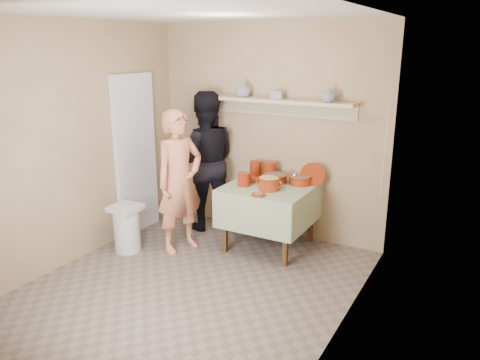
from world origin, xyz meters
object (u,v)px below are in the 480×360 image
Objects in this scene: serving_table at (270,195)px; cazuela_rice at (269,182)px; person_helper at (205,161)px; trash_bin at (127,228)px; person_cook at (180,182)px.

cazuela_rice is (0.06, -0.14, 0.20)m from serving_table.
person_helper is 3.19× the size of trash_bin.
serving_table is (0.87, 0.55, -0.18)m from person_cook.
trash_bin is (-0.38, -1.09, -0.61)m from person_helper.
person_cook is at bearing -147.65° from serving_table.
cazuela_rice reaches higher than serving_table.
trash_bin is at bearing 34.51° from person_helper.
person_cook is 1.05m from serving_table.
serving_table is 0.26m from cazuela_rice.
cazuela_rice is at bearing 27.76° from trash_bin.
person_cook is 1.70× the size of serving_table.
person_cook is 5.01× the size of cazuela_rice.
person_cook is at bearing 64.46° from person_helper.
person_helper is (-0.14, 0.73, 0.07)m from person_cook.
person_helper reaches higher than serving_table.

